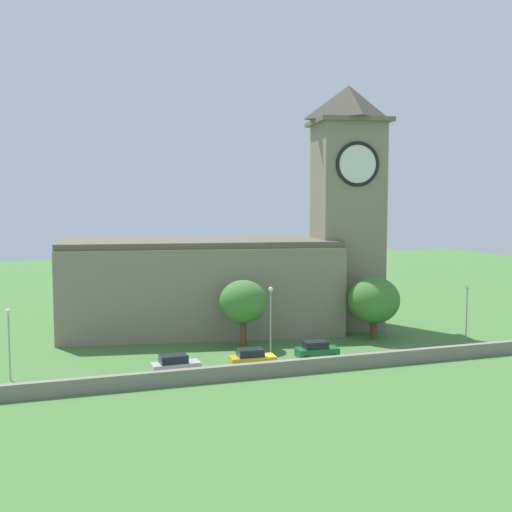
{
  "coord_description": "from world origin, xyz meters",
  "views": [
    {
      "loc": [
        -20.24,
        -54.31,
        15.59
      ],
      "look_at": [
        0.59,
        7.22,
        9.71
      ],
      "focal_mm": 45.18,
      "sensor_mm": 36.0,
      "label": 1
    }
  ],
  "objects_px": {
    "car_silver": "(175,365)",
    "tree_churchyard": "(243,302)",
    "streetlamp_central": "(467,305)",
    "car_yellow": "(252,359)",
    "streetlamp_west_end": "(9,332)",
    "car_green": "(317,351)",
    "tree_riverside_east": "(374,300)",
    "church": "(243,262)",
    "streetlamp_west_mid": "(271,311)"
  },
  "relations": [
    {
      "from": "car_yellow",
      "to": "tree_churchyard",
      "type": "height_order",
      "value": "tree_churchyard"
    },
    {
      "from": "streetlamp_central",
      "to": "tree_churchyard",
      "type": "xyz_separation_m",
      "value": [
        -22.8,
        6.38,
        0.51
      ]
    },
    {
      "from": "church",
      "to": "tree_churchyard",
      "type": "relative_size",
      "value": 5.47
    },
    {
      "from": "church",
      "to": "tree_riverside_east",
      "type": "xyz_separation_m",
      "value": [
        12.01,
        -9.64,
        -3.66
      ]
    },
    {
      "from": "tree_churchyard",
      "to": "tree_riverside_east",
      "type": "xyz_separation_m",
      "value": [
        14.85,
        -0.73,
        -0.48
      ]
    },
    {
      "from": "car_yellow",
      "to": "streetlamp_west_end",
      "type": "distance_m",
      "value": 21.26
    },
    {
      "from": "streetlamp_west_end",
      "to": "streetlamp_central",
      "type": "height_order",
      "value": "streetlamp_central"
    },
    {
      "from": "car_silver",
      "to": "streetlamp_west_mid",
      "type": "bearing_deg",
      "value": 17.9
    },
    {
      "from": "streetlamp_central",
      "to": "streetlamp_west_end",
      "type": "bearing_deg",
      "value": 178.42
    },
    {
      "from": "streetlamp_west_mid",
      "to": "tree_riverside_east",
      "type": "distance_m",
      "value": 14.38
    },
    {
      "from": "car_yellow",
      "to": "tree_riverside_east",
      "type": "xyz_separation_m",
      "value": [
        16.65,
        7.55,
        3.4
      ]
    },
    {
      "from": "car_silver",
      "to": "streetlamp_west_mid",
      "type": "relative_size",
      "value": 0.61
    },
    {
      "from": "car_yellow",
      "to": "car_green",
      "type": "distance_m",
      "value": 6.97
    },
    {
      "from": "streetlamp_west_end",
      "to": "tree_churchyard",
      "type": "height_order",
      "value": "tree_churchyard"
    },
    {
      "from": "car_yellow",
      "to": "streetlamp_central",
      "type": "bearing_deg",
      "value": 4.43
    },
    {
      "from": "streetlamp_west_end",
      "to": "streetlamp_west_mid",
      "type": "height_order",
      "value": "streetlamp_west_mid"
    },
    {
      "from": "car_silver",
      "to": "car_green",
      "type": "distance_m",
      "value": 14.05
    },
    {
      "from": "car_yellow",
      "to": "streetlamp_west_end",
      "type": "relative_size",
      "value": 0.68
    },
    {
      "from": "streetlamp_central",
      "to": "tree_churchyard",
      "type": "relative_size",
      "value": 0.9
    },
    {
      "from": "church",
      "to": "car_green",
      "type": "distance_m",
      "value": 17.78
    },
    {
      "from": "car_yellow",
      "to": "tree_riverside_east",
      "type": "bearing_deg",
      "value": 24.41
    },
    {
      "from": "car_silver",
      "to": "car_green",
      "type": "height_order",
      "value": "car_silver"
    },
    {
      "from": "car_silver",
      "to": "tree_riverside_east",
      "type": "xyz_separation_m",
      "value": [
        23.77,
        7.64,
        3.39
      ]
    },
    {
      "from": "church",
      "to": "car_yellow",
      "type": "relative_size",
      "value": 9.19
    },
    {
      "from": "streetlamp_west_end",
      "to": "tree_churchyard",
      "type": "distance_m",
      "value": 23.15
    },
    {
      "from": "car_silver",
      "to": "streetlamp_central",
      "type": "relative_size",
      "value": 0.67
    },
    {
      "from": "streetlamp_west_mid",
      "to": "tree_churchyard",
      "type": "xyz_separation_m",
      "value": [
        -1.16,
        5.12,
        0.14
      ]
    },
    {
      "from": "car_green",
      "to": "streetlamp_west_end",
      "type": "distance_m",
      "value": 27.93
    },
    {
      "from": "car_silver",
      "to": "tree_churchyard",
      "type": "bearing_deg",
      "value": 43.19
    },
    {
      "from": "car_green",
      "to": "tree_riverside_east",
      "type": "height_order",
      "value": "tree_riverside_east"
    },
    {
      "from": "car_silver",
      "to": "car_green",
      "type": "bearing_deg",
      "value": 4.58
    },
    {
      "from": "car_yellow",
      "to": "streetlamp_west_end",
      "type": "height_order",
      "value": "streetlamp_west_end"
    },
    {
      "from": "car_silver",
      "to": "tree_churchyard",
      "type": "distance_m",
      "value": 12.83
    },
    {
      "from": "car_yellow",
      "to": "streetlamp_west_end",
      "type": "bearing_deg",
      "value": 171.36
    },
    {
      "from": "streetlamp_west_mid",
      "to": "streetlamp_central",
      "type": "relative_size",
      "value": 1.1
    },
    {
      "from": "streetlamp_west_mid",
      "to": "tree_churchyard",
      "type": "relative_size",
      "value": 0.99
    },
    {
      "from": "streetlamp_west_mid",
      "to": "tree_riverside_east",
      "type": "xyz_separation_m",
      "value": [
        13.69,
        4.38,
        -0.33
      ]
    },
    {
      "from": "streetlamp_central",
      "to": "church",
      "type": "bearing_deg",
      "value": 142.55
    },
    {
      "from": "car_silver",
      "to": "streetlamp_west_mid",
      "type": "distance_m",
      "value": 11.22
    },
    {
      "from": "car_yellow",
      "to": "streetlamp_west_end",
      "type": "xyz_separation_m",
      "value": [
        -20.76,
        3.16,
        3.27
      ]
    },
    {
      "from": "car_green",
      "to": "tree_churchyard",
      "type": "xyz_separation_m",
      "value": [
        -5.09,
        7.25,
        3.88
      ]
    },
    {
      "from": "car_green",
      "to": "tree_churchyard",
      "type": "height_order",
      "value": "tree_churchyard"
    },
    {
      "from": "streetlamp_west_end",
      "to": "tree_churchyard",
      "type": "bearing_deg",
      "value": 12.81
    },
    {
      "from": "streetlamp_central",
      "to": "car_yellow",
      "type": "bearing_deg",
      "value": -175.57
    },
    {
      "from": "car_green",
      "to": "streetlamp_central",
      "type": "bearing_deg",
      "value": 2.81
    },
    {
      "from": "car_green",
      "to": "car_silver",
      "type": "bearing_deg",
      "value": -175.42
    },
    {
      "from": "streetlamp_west_mid",
      "to": "tree_riverside_east",
      "type": "height_order",
      "value": "streetlamp_west_mid"
    },
    {
      "from": "church",
      "to": "car_green",
      "type": "xyz_separation_m",
      "value": [
        2.25,
        -16.16,
        -7.07
      ]
    },
    {
      "from": "streetlamp_west_mid",
      "to": "streetlamp_central",
      "type": "height_order",
      "value": "streetlamp_west_mid"
    },
    {
      "from": "car_green",
      "to": "streetlamp_west_end",
      "type": "height_order",
      "value": "streetlamp_west_end"
    }
  ]
}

